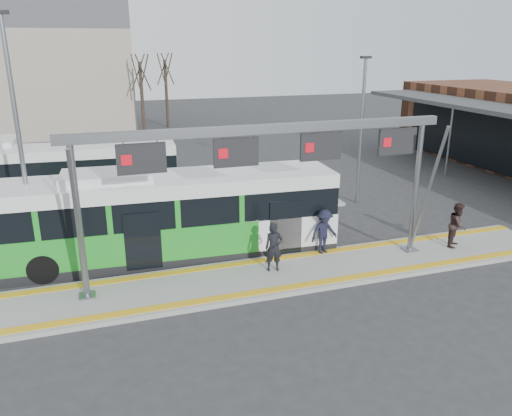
% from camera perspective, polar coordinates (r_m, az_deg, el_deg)
% --- Properties ---
extents(ground, '(120.00, 120.00, 0.00)m').
position_cam_1_polar(ground, '(17.82, 2.85, -7.79)').
color(ground, '#2D2D30').
rests_on(ground, ground).
extents(platform_main, '(22.00, 3.00, 0.15)m').
position_cam_1_polar(platform_main, '(17.79, 2.85, -7.58)').
color(platform_main, gray).
rests_on(platform_main, ground).
extents(platform_second, '(20.00, 3.00, 0.15)m').
position_cam_1_polar(platform_second, '(24.25, -12.93, -0.84)').
color(platform_second, gray).
rests_on(platform_second, ground).
extents(tactile_main, '(22.00, 2.65, 0.02)m').
position_cam_1_polar(tactile_main, '(17.75, 2.86, -7.33)').
color(tactile_main, gold).
rests_on(tactile_main, platform_main).
extents(tactile_second, '(20.00, 0.35, 0.02)m').
position_cam_1_polar(tactile_second, '(25.32, -13.21, 0.15)').
color(tactile_second, gold).
rests_on(tactile_second, platform_second).
extents(gantry, '(13.00, 1.68, 5.20)m').
position_cam_1_polar(gantry, '(16.51, 1.63, 5.94)').
color(gantry, slate).
rests_on(gantry, platform_main).
extents(hero_bus, '(12.80, 3.39, 3.48)m').
position_cam_1_polar(hero_bus, '(19.15, -10.04, -1.00)').
color(hero_bus, black).
rests_on(hero_bus, ground).
extents(bg_bus_green, '(11.89, 3.27, 2.94)m').
position_cam_1_polar(bg_bus_green, '(27.30, -21.64, 3.47)').
color(bg_bus_green, black).
rests_on(bg_bus_green, ground).
extents(passenger_a, '(0.70, 0.53, 1.73)m').
position_cam_1_polar(passenger_a, '(17.58, 2.04, -4.53)').
color(passenger_a, black).
rests_on(passenger_a, platform_main).
extents(passenger_b, '(1.10, 1.07, 1.79)m').
position_cam_1_polar(passenger_b, '(21.19, 22.03, -1.78)').
color(passenger_b, '#2E201E').
rests_on(passenger_b, platform_main).
extents(passenger_c, '(1.22, 0.83, 1.75)m').
position_cam_1_polar(passenger_c, '(19.15, 7.78, -2.70)').
color(passenger_c, black).
rests_on(passenger_c, platform_main).
extents(tree_left, '(1.40, 1.40, 7.29)m').
position_cam_1_polar(tree_left, '(43.47, -13.08, 14.79)').
color(tree_left, '#382B21').
rests_on(tree_left, ground).
extents(tree_mid, '(1.40, 1.40, 7.24)m').
position_cam_1_polar(tree_mid, '(49.85, -10.35, 15.31)').
color(tree_mid, '#382B21').
rests_on(tree_mid, ground).
extents(lamp_west, '(0.50, 0.25, 8.82)m').
position_cam_1_polar(lamp_west, '(18.87, -25.41, 6.85)').
color(lamp_west, slate).
rests_on(lamp_west, ground).
extents(lamp_east, '(0.50, 0.25, 7.27)m').
position_cam_1_polar(lamp_east, '(25.48, 11.94, 8.97)').
color(lamp_east, slate).
rests_on(lamp_east, ground).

